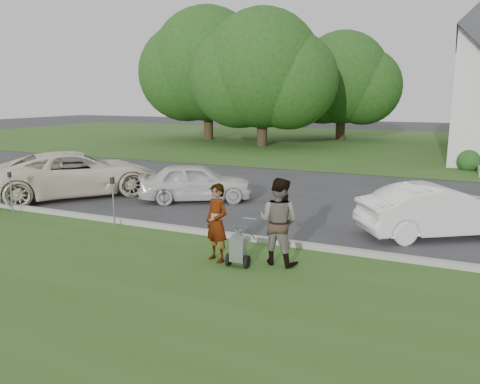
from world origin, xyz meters
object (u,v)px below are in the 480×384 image
Objects in this scene: tree_back at (342,82)px; car_d at (438,211)px; person_right at (279,222)px; parking_meter_far at (11,187)px; tree_left at (262,74)px; parking_meter_near at (113,196)px; car_a at (77,174)px; car_b at (196,182)px; person_left at (217,223)px; tree_far at (208,70)px; striping_cart at (238,250)px.

tree_back is 28.56m from car_d.
parking_meter_far is (-9.10, 0.83, -0.11)m from person_right.
tree_left reaches higher than car_d.
parking_meter_near reaches higher than parking_meter_far.
tree_back reaches higher than car_a.
person_right is 6.77m from car_b.
car_b is (4.43, 1.04, -0.15)m from car_a.
parking_meter_far is 0.32× the size of car_d.
tree_back is at bearing 120.70° from person_left.
parking_meter_far is 5.89m from car_b.
tree_far is at bearing -153.44° from tree_back.
car_a is (-9.19, 3.76, -0.13)m from person_right.
tree_far reaches higher than person_left.
person_left is 7.90m from parking_meter_far.
tree_back reaches higher than person_right.
car_b is at bearing -129.03° from car_a.
tree_far is 30.48m from striping_cart.
person_right is at bearing -80.15° from tree_back.
car_b is (-4.76, 4.80, -0.29)m from person_right.
person_right is 9.14m from parking_meter_far.
car_b is at bearing 84.21° from parking_meter_near.
tree_left is 7.33× the size of parking_meter_near.
parking_meter_far is (-8.38, 1.37, 0.46)m from striping_cart.
car_b is at bearing -38.25° from person_right.
parking_meter_near is (-3.86, 1.26, 0.04)m from person_left.
striping_cart is at bearing -81.61° from tree_back.
car_b is at bearing 122.79° from striping_cart.
car_a reaches higher than car_b.
car_b is (4.34, 3.97, -0.17)m from parking_meter_far.
parking_meter_far is at bearing -89.42° from tree_left.
car_b is (10.56, -20.88, -5.03)m from tree_far.
tree_back reaches higher than striping_cart.
tree_back reaches higher than parking_meter_near.
parking_meter_near is at bearing -2.52° from person_right.
car_a is at bearing 91.69° from parking_meter_far.
tree_far is 1.97× the size of car_a.
tree_left is at bearing 132.49° from person_left.
tree_back is at bearing 90.31° from parking_meter_near.
person_right is 1.43× the size of parking_meter_far.
car_a is at bearing -74.36° from tree_far.
striping_cart is 0.24× the size of car_d.
car_d is (8.28, 2.83, -0.24)m from parking_meter_near.
tree_far is 30.28m from person_right.
parking_meter_far is (-3.94, -0.03, -0.07)m from parking_meter_near.
car_a is at bearing 148.75° from striping_cart.
tree_back is 30.06m from parking_meter_near.
car_a is at bearing -89.59° from tree_left.
parking_meter_far is at bearing 129.42° from car_a.
tree_back is at bearing -15.93° from car_d.
parking_meter_far is 12.55m from car_d.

